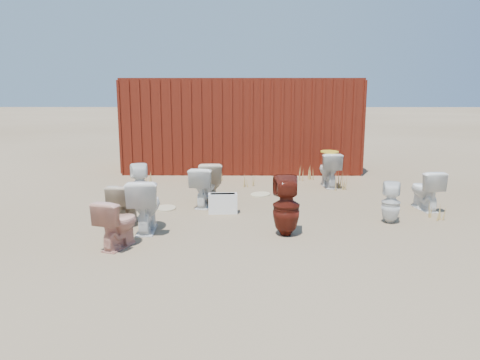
{
  "coord_description": "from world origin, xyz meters",
  "views": [
    {
      "loc": [
        0.08,
        -7.52,
        2.13
      ],
      "look_at": [
        0.0,
        0.6,
        0.55
      ],
      "focal_mm": 35.0,
      "sensor_mm": 36.0,
      "label": 1
    }
  ],
  "objects_px": {
    "toilet_front_c": "(204,186)",
    "toilet_back_beige_left": "(125,204)",
    "shipping_container": "(242,124)",
    "toilet_front_maroon": "(286,206)",
    "toilet_front_pink": "(118,223)",
    "toilet_front_a": "(145,205)",
    "toilet_back_yellowlid": "(329,170)",
    "toilet_front_e": "(425,190)",
    "toilet_back_e": "(391,203)",
    "toilet_back_beige_right": "(211,182)",
    "loose_tank": "(223,203)",
    "toilet_back_a": "(140,185)"
  },
  "relations": [
    {
      "from": "toilet_front_a",
      "to": "toilet_back_e",
      "type": "relative_size",
      "value": 1.23
    },
    {
      "from": "toilet_front_pink",
      "to": "toilet_front_e",
      "type": "bearing_deg",
      "value": -136.45
    },
    {
      "from": "toilet_back_yellowlid",
      "to": "toilet_front_e",
      "type": "bearing_deg",
      "value": 120.32
    },
    {
      "from": "shipping_container",
      "to": "toilet_back_beige_left",
      "type": "xyz_separation_m",
      "value": [
        -1.83,
        -5.48,
        -0.87
      ]
    },
    {
      "from": "toilet_front_a",
      "to": "toilet_front_c",
      "type": "relative_size",
      "value": 1.11
    },
    {
      "from": "toilet_back_yellowlid",
      "to": "toilet_back_e",
      "type": "bearing_deg",
      "value": 95.49
    },
    {
      "from": "toilet_front_pink",
      "to": "toilet_front_c",
      "type": "height_order",
      "value": "toilet_front_c"
    },
    {
      "from": "toilet_front_a",
      "to": "toilet_back_beige_right",
      "type": "xyz_separation_m",
      "value": [
        0.86,
        1.86,
        -0.02
      ]
    },
    {
      "from": "toilet_back_beige_left",
      "to": "toilet_back_e",
      "type": "bearing_deg",
      "value": -167.07
    },
    {
      "from": "toilet_back_a",
      "to": "toilet_back_beige_right",
      "type": "distance_m",
      "value": 1.32
    },
    {
      "from": "toilet_front_pink",
      "to": "toilet_back_a",
      "type": "height_order",
      "value": "toilet_back_a"
    },
    {
      "from": "toilet_front_c",
      "to": "toilet_front_e",
      "type": "distance_m",
      "value": 4.0
    },
    {
      "from": "toilet_back_a",
      "to": "loose_tank",
      "type": "distance_m",
      "value": 1.67
    },
    {
      "from": "toilet_front_a",
      "to": "toilet_back_e",
      "type": "bearing_deg",
      "value": -175.67
    },
    {
      "from": "toilet_front_pink",
      "to": "toilet_front_e",
      "type": "distance_m",
      "value": 5.39
    },
    {
      "from": "shipping_container",
      "to": "toilet_back_beige_left",
      "type": "height_order",
      "value": "shipping_container"
    },
    {
      "from": "toilet_front_c",
      "to": "toilet_front_maroon",
      "type": "height_order",
      "value": "toilet_front_maroon"
    },
    {
      "from": "toilet_front_a",
      "to": "toilet_back_yellowlid",
      "type": "distance_m",
      "value": 4.75
    },
    {
      "from": "toilet_back_beige_right",
      "to": "toilet_front_pink",
      "type": "bearing_deg",
      "value": 63.87
    },
    {
      "from": "toilet_front_c",
      "to": "toilet_back_a",
      "type": "distance_m",
      "value": 1.19
    },
    {
      "from": "toilet_back_beige_left",
      "to": "toilet_back_e",
      "type": "distance_m",
      "value": 4.27
    },
    {
      "from": "toilet_front_a",
      "to": "toilet_back_yellowlid",
      "type": "xyz_separation_m",
      "value": [
        3.37,
        3.34,
        -0.02
      ]
    },
    {
      "from": "toilet_front_a",
      "to": "toilet_front_maroon",
      "type": "bearing_deg",
      "value": 172.06
    },
    {
      "from": "toilet_front_maroon",
      "to": "toilet_front_c",
      "type": "bearing_deg",
      "value": -53.34
    },
    {
      "from": "toilet_back_beige_right",
      "to": "loose_tank",
      "type": "xyz_separation_m",
      "value": [
        0.27,
        -0.81,
        -0.22
      ]
    },
    {
      "from": "toilet_front_a",
      "to": "toilet_back_beige_right",
      "type": "relative_size",
      "value": 1.04
    },
    {
      "from": "toilet_front_a",
      "to": "toilet_front_maroon",
      "type": "relative_size",
      "value": 0.93
    },
    {
      "from": "toilet_front_a",
      "to": "toilet_back_e",
      "type": "xyz_separation_m",
      "value": [
        3.86,
        0.48,
        -0.08
      ]
    },
    {
      "from": "toilet_front_a",
      "to": "toilet_back_a",
      "type": "xyz_separation_m",
      "value": [
        -0.43,
        1.6,
        -0.02
      ]
    },
    {
      "from": "toilet_front_c",
      "to": "toilet_back_beige_left",
      "type": "bearing_deg",
      "value": 53.78
    },
    {
      "from": "toilet_front_maroon",
      "to": "toilet_front_pink",
      "type": "bearing_deg",
      "value": 12.1
    },
    {
      "from": "shipping_container",
      "to": "toilet_front_pink",
      "type": "xyz_separation_m",
      "value": [
        -1.64,
        -6.62,
        -0.86
      ]
    },
    {
      "from": "shipping_container",
      "to": "toilet_front_e",
      "type": "bearing_deg",
      "value": -53.64
    },
    {
      "from": "toilet_front_maroon",
      "to": "toilet_front_a",
      "type": "bearing_deg",
      "value": -6.56
    },
    {
      "from": "toilet_front_pink",
      "to": "toilet_front_maroon",
      "type": "relative_size",
      "value": 0.77
    },
    {
      "from": "toilet_front_pink",
      "to": "shipping_container",
      "type": "bearing_deg",
      "value": -83.36
    },
    {
      "from": "toilet_back_beige_left",
      "to": "toilet_front_a",
      "type": "bearing_deg",
      "value": 148.19
    },
    {
      "from": "shipping_container",
      "to": "toilet_back_yellowlid",
      "type": "height_order",
      "value": "shipping_container"
    },
    {
      "from": "toilet_back_beige_left",
      "to": "toilet_back_yellowlid",
      "type": "height_order",
      "value": "toilet_back_yellowlid"
    },
    {
      "from": "shipping_container",
      "to": "toilet_front_maroon",
      "type": "relative_size",
      "value": 6.78
    },
    {
      "from": "toilet_back_beige_left",
      "to": "toilet_front_maroon",
      "type": "bearing_deg",
      "value": 178.77
    },
    {
      "from": "toilet_front_pink",
      "to": "toilet_front_maroon",
      "type": "distance_m",
      "value": 2.41
    },
    {
      "from": "toilet_back_e",
      "to": "toilet_front_pink",
      "type": "bearing_deg",
      "value": 33.11
    },
    {
      "from": "toilet_front_a",
      "to": "toilet_back_beige_left",
      "type": "height_order",
      "value": "toilet_front_a"
    },
    {
      "from": "toilet_back_a",
      "to": "loose_tank",
      "type": "xyz_separation_m",
      "value": [
        1.56,
        -0.55,
        -0.21
      ]
    },
    {
      "from": "toilet_back_a",
      "to": "toilet_back_yellowlid",
      "type": "height_order",
      "value": "toilet_back_a"
    },
    {
      "from": "toilet_front_maroon",
      "to": "toilet_back_a",
      "type": "bearing_deg",
      "value": -36.46
    },
    {
      "from": "toilet_front_pink",
      "to": "toilet_front_maroon",
      "type": "height_order",
      "value": "toilet_front_maroon"
    },
    {
      "from": "toilet_front_maroon",
      "to": "loose_tank",
      "type": "height_order",
      "value": "toilet_front_maroon"
    },
    {
      "from": "toilet_front_maroon",
      "to": "toilet_back_beige_left",
      "type": "distance_m",
      "value": 2.59
    }
  ]
}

